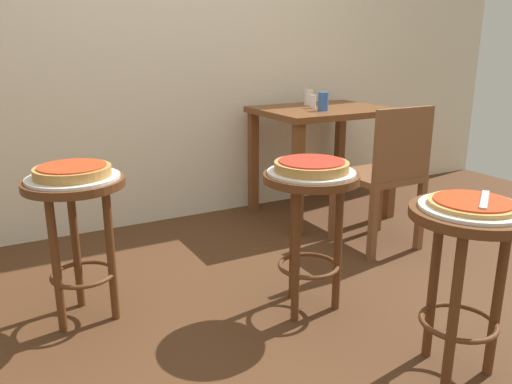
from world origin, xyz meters
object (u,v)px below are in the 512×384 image
object	(u,v)px
cup_near_edge	(323,101)
pizza_leftside	(73,171)
pizza_foreground	(473,203)
cup_far_edge	(309,97)
serving_plate_leftside	(73,178)
serving_plate_foreground	(472,208)
pizza_middle	(312,166)
stool_middle	(310,208)
condiment_shaker	(313,102)
pizza_server_knife	(485,199)
serving_plate_middle	(311,172)
stool_foreground	(467,252)
dining_table	(322,128)
wooden_chair	(387,172)
stool_leftside	(77,215)

from	to	relation	value
cup_near_edge	pizza_leftside	bearing A→B (deg)	-161.14
pizza_foreground	cup_far_edge	world-z (taller)	cup_far_edge
serving_plate_leftside	cup_far_edge	size ratio (longest dim) A/B	3.52
serving_plate_foreground	pizza_middle	bearing A→B (deg)	106.59
stool_middle	serving_plate_leftside	distance (m)	1.01
condiment_shaker	serving_plate_foreground	bearing A→B (deg)	-107.97
pizza_server_knife	cup_far_edge	bearing A→B (deg)	36.65
cup_far_edge	condiment_shaker	xyz separation A→B (m)	(-0.07, -0.16, -0.01)
serving_plate_middle	pizza_middle	bearing A→B (deg)	-90.00
stool_middle	condiment_shaker	xyz separation A→B (m)	(0.78, 1.11, 0.31)
stool_foreground	dining_table	bearing A→B (deg)	69.80
pizza_leftside	cup_far_edge	bearing A→B (deg)	26.29
stool_middle	serving_plate_leftside	bearing A→B (deg)	156.40
wooden_chair	cup_far_edge	bearing A→B (deg)	86.58
pizza_leftside	dining_table	bearing A→B (deg)	21.45
pizza_server_knife	wooden_chair	bearing A→B (deg)	26.39
stool_leftside	dining_table	size ratio (longest dim) A/B	0.74
pizza_middle	pizza_server_knife	distance (m)	0.73
stool_foreground	condiment_shaker	bearing A→B (deg)	72.03
condiment_shaker	stool_middle	bearing A→B (deg)	-124.92
serving_plate_foreground	stool_middle	bearing A→B (deg)	106.59
serving_plate_foreground	pizza_server_knife	xyz separation A→B (m)	(0.03, -0.02, 0.03)
stool_leftside	cup_far_edge	size ratio (longest dim) A/B	5.97
serving_plate_foreground	wooden_chair	world-z (taller)	wooden_chair
pizza_foreground	cup_near_edge	size ratio (longest dim) A/B	2.50
stool_middle	serving_plate_middle	distance (m)	0.16
stool_foreground	pizza_leftside	distance (m)	1.56
serving_plate_foreground	serving_plate_middle	bearing A→B (deg)	106.59
stool_foreground	pizza_leftside	size ratio (longest dim) A/B	2.06
stool_leftside	pizza_leftside	world-z (taller)	pizza_leftside
pizza_foreground	dining_table	bearing A→B (deg)	69.80
stool_foreground	serving_plate_foreground	xyz separation A→B (m)	(0.00, 0.00, 0.16)
cup_near_edge	wooden_chair	distance (m)	0.68
stool_foreground	dining_table	world-z (taller)	dining_table
serving_plate_foreground	stool_middle	world-z (taller)	serving_plate_foreground
serving_plate_foreground	pizza_foreground	bearing A→B (deg)	0.00
pizza_foreground	condiment_shaker	bearing A→B (deg)	72.03
wooden_chair	pizza_server_knife	distance (m)	1.24
wooden_chair	condiment_shaker	bearing A→B (deg)	91.64
condiment_shaker	pizza_server_knife	bearing A→B (deg)	-106.92
stool_middle	pizza_leftside	xyz separation A→B (m)	(-0.92, 0.40, 0.19)
serving_plate_foreground	condiment_shaker	distance (m)	1.88
stool_foreground	serving_plate_foreground	bearing A→B (deg)	0.00
stool_leftside	stool_middle	bearing A→B (deg)	-23.60
pizza_foreground	wooden_chair	distance (m)	1.23
serving_plate_middle	serving_plate_leftside	bearing A→B (deg)	156.40
stool_foreground	pizza_middle	bearing A→B (deg)	106.59
pizza_foreground	condiment_shaker	world-z (taller)	condiment_shaker
condiment_shaker	pizza_middle	bearing A→B (deg)	-124.92
pizza_middle	serving_plate_leftside	xyz separation A→B (m)	(-0.92, 0.40, -0.03)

